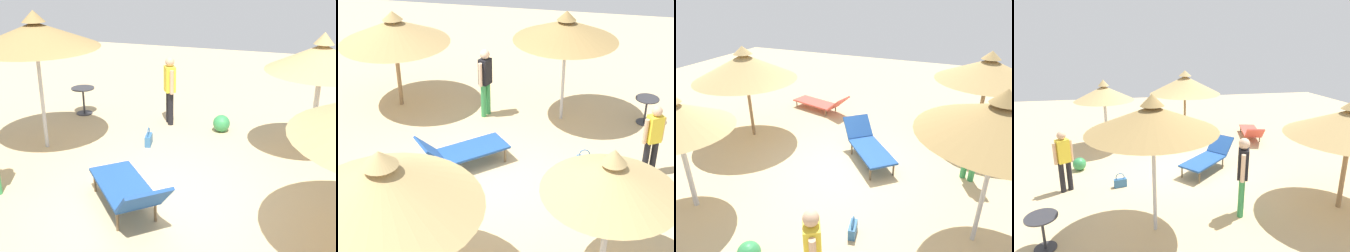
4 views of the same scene
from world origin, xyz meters
TOP-DOWN VIEW (x-y plane):
  - ground at (0.00, 0.00)m, footprint 24.00×24.00m
  - parasol_umbrella_front at (2.26, 2.36)m, footprint 2.05×2.05m
  - parasol_umbrella_center at (-2.92, 1.16)m, footprint 2.45×2.45m
  - lounge_chair_back at (-0.34, -0.66)m, footprint 1.79×1.89m
  - person_standing_far_right at (-0.90, 3.20)m, footprint 0.34×0.42m
  - handbag at (-0.95, 1.87)m, footprint 0.18×0.34m
  - side_table_round at (-3.13, 3.20)m, footprint 0.57×0.57m
  - beach_ball at (0.35, 3.07)m, footprint 0.38×0.38m

SIDE VIEW (x-z plane):
  - ground at x=0.00m, z-range -0.10..0.00m
  - handbag at x=-0.95m, z-range -0.06..0.33m
  - beach_ball at x=0.35m, z-range 0.00..0.38m
  - lounge_chair_back at x=-0.34m, z-range 0.01..0.86m
  - side_table_round at x=-3.13m, z-range 0.12..0.79m
  - person_standing_far_right at x=-0.90m, z-range 0.11..1.68m
  - parasol_umbrella_front at x=2.26m, z-range 0.74..3.17m
  - parasol_umbrella_center at x=-2.92m, z-range 0.93..3.69m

